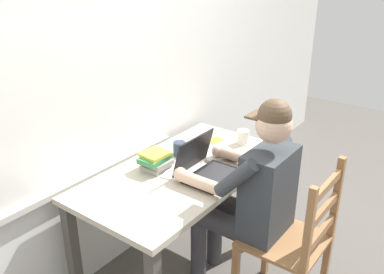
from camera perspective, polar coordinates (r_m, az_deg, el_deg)
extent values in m
plane|color=#56514C|center=(2.94, -1.02, -16.95)|extent=(8.00, 8.00, 0.00)
cube|color=silver|center=(2.61, -9.00, 9.71)|extent=(6.00, 0.04, 2.60)
cube|color=white|center=(2.40, -14.42, 5.19)|extent=(1.28, 0.01, 0.90)
cube|color=beige|center=(2.57, -13.28, -4.86)|extent=(1.34, 0.06, 0.04)
cube|color=#BCB29E|center=(2.54, -1.13, -4.77)|extent=(1.37, 0.72, 0.03)
cube|color=#4C4742|center=(3.06, 11.02, -7.78)|extent=(0.06, 0.06, 0.69)
cube|color=#4C4742|center=(2.57, -15.92, -15.16)|extent=(0.06, 0.06, 0.69)
cube|color=#4C4742|center=(3.33, 1.44, -4.59)|extent=(0.06, 0.06, 0.69)
cube|color=#33383D|center=(2.33, 10.38, -7.47)|extent=(0.34, 0.20, 0.50)
sphere|color=#DBB293|center=(2.15, 11.13, 1.59)|extent=(0.19, 0.19, 0.19)
sphere|color=brown|center=(2.13, 11.24, 2.89)|extent=(0.17, 0.17, 0.17)
cube|color=brown|center=(2.18, 9.19, 2.92)|extent=(0.13, 0.10, 0.01)
cylinder|color=#38383D|center=(2.47, 4.77, -11.96)|extent=(0.13, 0.40, 0.13)
cylinder|color=#38383D|center=(2.60, 6.93, -10.07)|extent=(0.13, 0.40, 0.13)
cylinder|color=#38383D|center=(2.71, 0.91, -14.63)|extent=(0.10, 0.10, 0.48)
cylinder|color=#38383D|center=(2.82, 3.11, -12.81)|extent=(0.10, 0.10, 0.48)
cylinder|color=#33383D|center=(2.14, 6.04, -5.62)|extent=(0.10, 0.24, 0.25)
cylinder|color=#DBB293|center=(2.29, 0.99, -6.20)|extent=(0.07, 0.28, 0.07)
sphere|color=#DBB293|center=(2.37, -1.61, -5.10)|extent=(0.08, 0.08, 0.08)
cylinder|color=#33383D|center=(2.45, 10.90, -1.90)|extent=(0.10, 0.24, 0.25)
cylinder|color=#DBB293|center=(2.59, 6.20, -2.66)|extent=(0.07, 0.28, 0.07)
sphere|color=#DBB293|center=(2.65, 3.50, -1.94)|extent=(0.08, 0.08, 0.08)
cube|color=olive|center=(2.43, 12.50, -13.55)|extent=(0.42, 0.42, 0.02)
cube|color=olive|center=(2.77, 10.15, -14.24)|extent=(0.04, 0.04, 0.46)
cube|color=olive|center=(2.67, 17.70, -16.82)|extent=(0.04, 0.04, 0.46)
cube|color=olive|center=(2.40, 19.13, -7.80)|extent=(0.04, 0.04, 0.48)
cube|color=olive|center=(2.09, 15.64, -12.35)|extent=(0.04, 0.04, 0.48)
cube|color=olive|center=(2.30, 17.15, -12.42)|extent=(0.36, 0.02, 0.04)
cube|color=olive|center=(2.23, 17.58, -9.49)|extent=(0.36, 0.02, 0.04)
cube|color=olive|center=(2.16, 18.03, -6.36)|extent=(0.36, 0.02, 0.04)
cube|color=black|center=(2.44, 2.90, -5.39)|extent=(0.33, 0.23, 0.02)
cube|color=#2B2B2D|center=(2.44, 2.91, -5.19)|extent=(0.29, 0.17, 0.00)
cube|color=black|center=(2.46, 0.21, -2.10)|extent=(0.33, 0.07, 0.22)
cube|color=silver|center=(2.46, 0.21, -2.10)|extent=(0.29, 0.05, 0.18)
ellipsoid|color=black|center=(2.65, 5.61, -2.78)|extent=(0.06, 0.10, 0.03)
cylinder|color=silver|center=(2.88, 6.99, 0.01)|extent=(0.08, 0.08, 0.10)
torus|color=silver|center=(2.92, 7.52, 0.43)|extent=(0.05, 0.01, 0.05)
cylinder|color=#2D384C|center=(2.69, -1.75, -1.61)|extent=(0.08, 0.08, 0.09)
torus|color=#2D384C|center=(2.72, -1.07, -1.15)|extent=(0.05, 0.01, 0.05)
cube|color=gray|center=(2.54, -4.94, -4.10)|extent=(0.15, 0.14, 0.03)
cube|color=gray|center=(2.53, -4.72, -3.46)|extent=(0.15, 0.15, 0.03)
cube|color=#38844C|center=(2.51, -5.08, -2.91)|extent=(0.20, 0.14, 0.03)
cube|color=gold|center=(2.50, -5.09, -2.32)|extent=(0.16, 0.15, 0.02)
cube|color=white|center=(2.51, -1.16, -4.65)|extent=(0.29, 0.25, 0.01)
cube|color=silver|center=(2.72, 3.57, -2.29)|extent=(0.27, 0.24, 0.01)
cube|color=gold|center=(2.92, 2.97, -0.46)|extent=(0.15, 0.13, 0.00)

